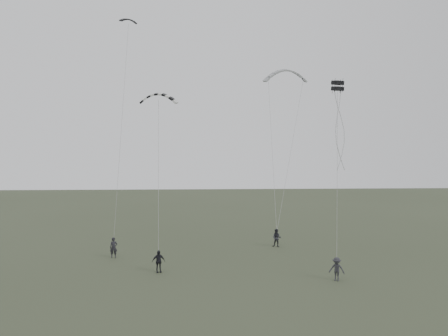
{
  "coord_description": "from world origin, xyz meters",
  "views": [
    {
      "loc": [
        -0.85,
        -30.66,
        8.41
      ],
      "look_at": [
        1.12,
        4.82,
        7.17
      ],
      "focal_mm": 35.0,
      "sensor_mm": 36.0,
      "label": 1
    }
  ],
  "objects": [
    {
      "name": "kite_dark_small",
      "position": [
        -7.22,
        9.3,
        20.38
      ],
      "size": [
        1.63,
        1.36,
        0.63
      ],
      "primitive_type": null,
      "rotation": [
        0.32,
        0.0,
        0.58
      ],
      "color": "black",
      "rests_on": "flyer_left"
    },
    {
      "name": "kite_pale_large",
      "position": [
        8.08,
        14.44,
        16.96
      ],
      "size": [
        4.61,
        1.61,
        2.03
      ],
      "primitive_type": null,
      "rotation": [
        0.26,
        0.0,
        0.03
      ],
      "color": "#9A9D9F",
      "rests_on": "flyer_right"
    },
    {
      "name": "flyer_center",
      "position": [
        -3.77,
        -0.05,
        0.78
      ],
      "size": [
        0.98,
        0.62,
        1.56
      ],
      "primitive_type": "imported",
      "rotation": [
        0.0,
        0.0,
        0.28
      ],
      "color": "black",
      "rests_on": "ground"
    },
    {
      "name": "ground",
      "position": [
        0.0,
        0.0,
        0.0
      ],
      "size": [
        140.0,
        140.0,
        0.0
      ],
      "primitive_type": "plane",
      "color": "#3A422C",
      "rests_on": "ground"
    },
    {
      "name": "flyer_right",
      "position": [
        6.02,
        7.77,
        0.8
      ],
      "size": [
        0.94,
        0.85,
        1.6
      ],
      "primitive_type": "imported",
      "rotation": [
        0.0,
        0.0,
        -0.38
      ],
      "color": "#27282E",
      "rests_on": "ground"
    },
    {
      "name": "kite_striped",
      "position": [
        -4.03,
        3.43,
        12.95
      ],
      "size": [
        2.98,
        1.18,
        1.28
      ],
      "primitive_type": null,
      "rotation": [
        0.22,
        0.0,
        -0.08
      ],
      "color": "black",
      "rests_on": "flyer_center"
    },
    {
      "name": "kite_box",
      "position": [
        9.55,
        1.9,
        13.47
      ],
      "size": [
        0.96,
        1.0,
        0.81
      ],
      "primitive_type": null,
      "rotation": [
        0.11,
        0.0,
        0.48
      ],
      "color": "black",
      "rests_on": "flyer_far"
    },
    {
      "name": "flyer_left",
      "position": [
        -7.76,
        4.49,
        0.81
      ],
      "size": [
        0.65,
        0.48,
        1.63
      ],
      "primitive_type": "imported",
      "rotation": [
        0.0,
        0.0,
        0.17
      ],
      "color": "black",
      "rests_on": "ground"
    },
    {
      "name": "flyer_far",
      "position": [
        8.13,
        -2.72,
        0.77
      ],
      "size": [
        1.15,
        0.94,
        1.55
      ],
      "primitive_type": "imported",
      "rotation": [
        0.0,
        0.0,
        -0.43
      ],
      "color": "#29292E",
      "rests_on": "ground"
    }
  ]
}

